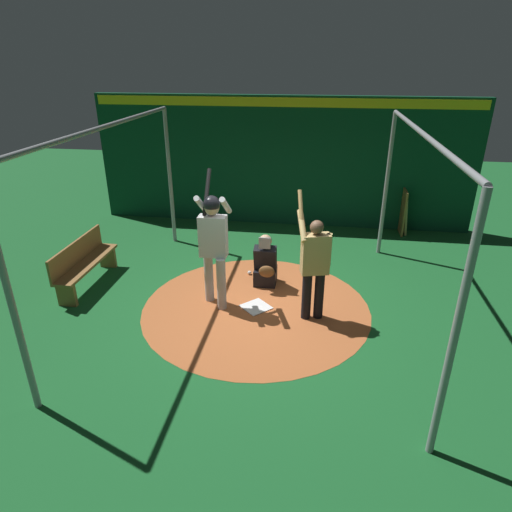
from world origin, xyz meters
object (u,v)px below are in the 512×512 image
Objects in this scene: baseball_0 at (222,288)px; batter at (213,240)px; home_plate at (256,307)px; catcher at (265,265)px; bench at (84,262)px; bat_rack at (403,212)px; visitor at (314,263)px; baseball_1 at (249,273)px.

batter is at bearing -0.52° from baseball_0.
home_plate is 1.36m from batter.
batter is 2.25× the size of catcher.
bench is at bearing -87.04° from baseball_0.
catcher is 0.94× the size of bat_rack.
home_plate is 0.42× the size of catcher.
batter reaches higher than bench.
home_plate is at bearing -3.40° from catcher.
visitor is at bearing 80.37° from home_plate.
visitor is (0.19, 1.62, -0.22)m from batter.
baseball_0 is at bearing 179.48° from batter.
visitor reaches higher than baseball_0.
catcher is at bearing -42.38° from bat_rack.
batter reaches higher than home_plate.
baseball_1 is at bearing -151.98° from visitor.
visitor is at bearing 82.75° from bench.
visitor is 4.20m from bench.
batter is 30.06× the size of baseball_0.
bat_rack is at bearing 139.97° from visitor.
bench reaches higher than baseball_0.
catcher is at bearing 44.82° from baseball_1.
catcher is 0.49× the size of visitor.
baseball_1 is (-1.16, 0.39, -1.13)m from batter.
catcher is 13.38× the size of baseball_1.
catcher reaches higher than baseball_0.
catcher is at bearing 114.51° from baseball_0.
catcher is 3.29m from bench.
batter reaches higher than baseball_0.
bench reaches higher than home_plate.
batter is (-0.03, -0.70, 1.16)m from home_plate.
bench is at bearing -96.56° from home_plate.
catcher is at bearing 176.60° from home_plate.
home_plate is at bearing 87.17° from batter.
home_plate is 1.23m from baseball_1.
visitor is at bearing 42.32° from baseball_1.
bench is (3.62, -6.13, -0.04)m from bat_rack.
bat_rack is 0.59× the size of bench.
baseball_1 is (-0.69, 0.39, 0.00)m from baseball_0.
home_plate is at bearing 14.30° from baseball_1.
bat_rack is at bearing 137.51° from batter.
bench is at bearing -97.58° from batter.
baseball_0 is 1.00× the size of baseball_1.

